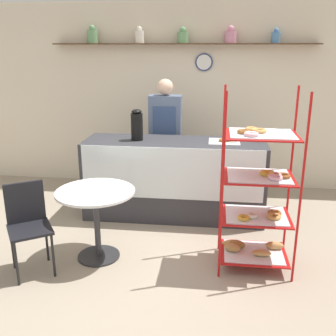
% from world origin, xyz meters
% --- Properties ---
extents(ground_plane, '(14.00, 14.00, 0.00)m').
position_xyz_m(ground_plane, '(0.00, 0.00, 0.00)').
color(ground_plane, gray).
extents(back_wall, '(10.00, 0.30, 2.70)m').
position_xyz_m(back_wall, '(-0.00, 2.26, 1.37)').
color(back_wall, beige).
rests_on(back_wall, ground_plane).
extents(display_counter, '(2.23, 0.69, 0.98)m').
position_xyz_m(display_counter, '(0.00, 1.00, 0.49)').
color(display_counter, '#333338').
rests_on(display_counter, ground_plane).
extents(pastry_rack, '(0.70, 0.55, 1.74)m').
position_xyz_m(pastry_rack, '(0.91, -0.11, 0.70)').
color(pastry_rack, '#B71414').
rests_on(pastry_rack, ground_plane).
extents(person_worker, '(0.43, 0.23, 1.67)m').
position_xyz_m(person_worker, '(-0.19, 1.57, 0.92)').
color(person_worker, '#282833').
rests_on(person_worker, ground_plane).
extents(cafe_table, '(0.78, 0.78, 0.73)m').
position_xyz_m(cafe_table, '(-0.66, -0.16, 0.55)').
color(cafe_table, '#262628').
rests_on(cafe_table, ground_plane).
extents(cafe_chair, '(0.53, 0.53, 0.86)m').
position_xyz_m(cafe_chair, '(-1.24, -0.45, 0.53)').
color(cafe_chair, black).
rests_on(cafe_chair, ground_plane).
extents(coffee_carafe, '(0.15, 0.15, 0.38)m').
position_xyz_m(coffee_carafe, '(-0.46, 0.99, 1.16)').
color(coffee_carafe, black).
rests_on(coffee_carafe, display_counter).
extents(donut_tray_counter, '(0.37, 0.34, 0.04)m').
position_xyz_m(donut_tray_counter, '(0.63, 1.02, 0.99)').
color(donut_tray_counter, silver).
rests_on(donut_tray_counter, display_counter).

